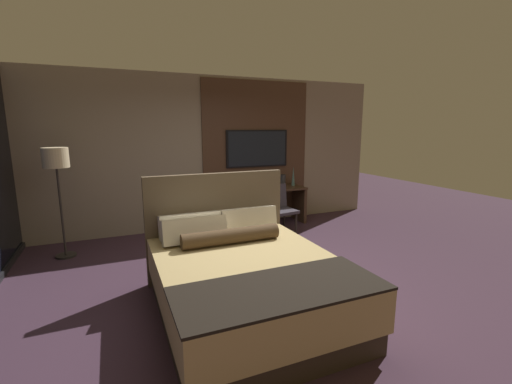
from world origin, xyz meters
TOP-DOWN VIEW (x-y plane):
  - ground_plane at (0.00, 0.00)m, footprint 16.00×16.00m
  - wall_back_tv_panel at (0.13, 2.59)m, footprint 7.20×0.09m
  - bed at (-0.44, -0.59)m, footprint 1.74×2.17m
  - desk at (1.04, 2.28)m, footprint 1.67×0.57m
  - tv at (1.04, 2.52)m, footprint 1.27×0.04m
  - desk_chair at (1.07, 1.62)m, footprint 0.52×0.52m
  - floor_lamp at (-2.32, 1.85)m, footprint 0.34×0.34m
  - vase_tall at (1.73, 2.29)m, footprint 0.07×0.07m
  - vase_short at (1.53, 2.38)m, footprint 0.13×0.13m

SIDE VIEW (x-z plane):
  - ground_plane at x=0.00m, z-range 0.00..0.00m
  - bed at x=-0.44m, z-range -0.30..1.02m
  - desk at x=1.04m, z-range 0.13..0.85m
  - desk_chair at x=1.07m, z-range 0.08..0.96m
  - vase_short at x=1.53m, z-range 0.72..0.94m
  - vase_tall at x=1.73m, z-range 0.72..1.10m
  - floor_lamp at x=-2.32m, z-range 0.53..2.13m
  - wall_back_tv_panel at x=0.13m, z-range 0.00..2.80m
  - tv at x=1.04m, z-range 1.11..1.82m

